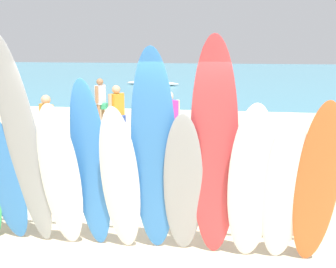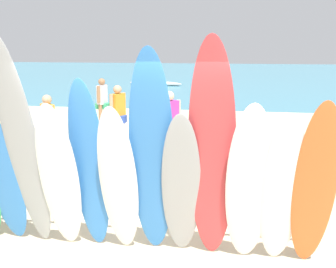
{
  "view_description": "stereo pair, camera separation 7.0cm",
  "coord_description": "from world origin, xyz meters",
  "px_view_note": "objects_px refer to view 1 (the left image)",
  "views": [
    {
      "loc": [
        1.18,
        -5.47,
        2.7
      ],
      "look_at": [
        0.0,
        2.11,
        1.06
      ],
      "focal_mm": 45.68,
      "sensor_mm": 36.0,
      "label": 1
    },
    {
      "loc": [
        1.25,
        -5.46,
        2.7
      ],
      "look_at": [
        0.0,
        2.11,
        1.06
      ],
      "focal_mm": 45.68,
      "sensor_mm": 36.0,
      "label": 2
    }
  ],
  "objects_px": {
    "beachgoer_photographing": "(47,124)",
    "surfboard_white_9": "(251,186)",
    "surfboard_white_3": "(61,179)",
    "beachgoer_by_water": "(100,100)",
    "surfboard_white_5": "(120,182)",
    "surfboard_orange_11": "(317,187)",
    "surfboard_red_8": "(214,155)",
    "surfboard_white_10": "(284,192)",
    "surfboard_blue_6": "(154,157)",
    "surfboard_grey_2": "(25,149)",
    "beach_chair_striped": "(4,167)",
    "surfboard_rack": "(145,202)",
    "surfboard_blue_4": "(91,167)",
    "beachgoer_strolling": "(168,121)",
    "surfboard_blue_1": "(4,176)",
    "beachgoer_midbeach": "(117,111)",
    "distant_boat": "(152,83)",
    "surfboard_grey_7": "(183,186)"
  },
  "relations": [
    {
      "from": "surfboard_white_5",
      "to": "surfboard_orange_11",
      "type": "height_order",
      "value": "surfboard_orange_11"
    },
    {
      "from": "surfboard_red_8",
      "to": "beachgoer_strolling",
      "type": "height_order",
      "value": "surfboard_red_8"
    },
    {
      "from": "surfboard_grey_2",
      "to": "beachgoer_strolling",
      "type": "bearing_deg",
      "value": 81.11
    },
    {
      "from": "surfboard_grey_2",
      "to": "surfboard_white_9",
      "type": "height_order",
      "value": "surfboard_grey_2"
    },
    {
      "from": "beachgoer_strolling",
      "to": "surfboard_blue_1",
      "type": "bearing_deg",
      "value": -153.68
    },
    {
      "from": "surfboard_white_10",
      "to": "beachgoer_by_water",
      "type": "distance_m",
      "value": 9.51
    },
    {
      "from": "surfboard_red_8",
      "to": "surfboard_blue_6",
      "type": "bearing_deg",
      "value": -179.48
    },
    {
      "from": "surfboard_blue_1",
      "to": "surfboard_grey_7",
      "type": "xyz_separation_m",
      "value": [
        2.37,
        0.0,
        -0.02
      ]
    },
    {
      "from": "beachgoer_photographing",
      "to": "surfboard_white_9",
      "type": "bearing_deg",
      "value": 3.34
    },
    {
      "from": "surfboard_white_3",
      "to": "surfboard_blue_6",
      "type": "distance_m",
      "value": 1.23
    },
    {
      "from": "surfboard_rack",
      "to": "beachgoer_strolling",
      "type": "distance_m",
      "value": 4.02
    },
    {
      "from": "surfboard_grey_2",
      "to": "surfboard_orange_11",
      "type": "relative_size",
      "value": 1.32
    },
    {
      "from": "surfboard_blue_4",
      "to": "beach_chair_striped",
      "type": "relative_size",
      "value": 2.92
    },
    {
      "from": "surfboard_white_10",
      "to": "distant_boat",
      "type": "bearing_deg",
      "value": 99.98
    },
    {
      "from": "surfboard_grey_7",
      "to": "surfboard_red_8",
      "type": "distance_m",
      "value": 0.58
    },
    {
      "from": "surfboard_rack",
      "to": "surfboard_white_9",
      "type": "xyz_separation_m",
      "value": [
        1.41,
        -0.58,
        0.51
      ]
    },
    {
      "from": "beachgoer_midbeach",
      "to": "surfboard_white_5",
      "type": "bearing_deg",
      "value": 38.8
    },
    {
      "from": "surfboard_white_5",
      "to": "surfboard_red_8",
      "type": "bearing_deg",
      "value": -0.02
    },
    {
      "from": "surfboard_white_3",
      "to": "beachgoer_by_water",
      "type": "distance_m",
      "value": 8.51
    },
    {
      "from": "surfboard_blue_6",
      "to": "beachgoer_photographing",
      "type": "xyz_separation_m",
      "value": [
        -3.23,
        4.04,
        -0.44
      ]
    },
    {
      "from": "surfboard_white_9",
      "to": "beachgoer_strolling",
      "type": "distance_m",
      "value": 4.87
    },
    {
      "from": "beachgoer_by_water",
      "to": "surfboard_blue_4",
      "type": "bearing_deg",
      "value": -155.4
    },
    {
      "from": "surfboard_white_5",
      "to": "surfboard_blue_6",
      "type": "height_order",
      "value": "surfboard_blue_6"
    },
    {
      "from": "surfboard_grey_2",
      "to": "surfboard_white_5",
      "type": "relative_size",
      "value": 1.39
    },
    {
      "from": "surfboard_orange_11",
      "to": "beach_chair_striped",
      "type": "xyz_separation_m",
      "value": [
        -5.19,
        2.21,
        -0.64
      ]
    },
    {
      "from": "surfboard_blue_4",
      "to": "beachgoer_photographing",
      "type": "relative_size",
      "value": 1.5
    },
    {
      "from": "surfboard_rack",
      "to": "surfboard_red_8",
      "type": "distance_m",
      "value": 1.42
    },
    {
      "from": "surfboard_blue_6",
      "to": "surfboard_grey_7",
      "type": "bearing_deg",
      "value": 5.33
    },
    {
      "from": "surfboard_white_5",
      "to": "beachgoer_strolling",
      "type": "height_order",
      "value": "surfboard_white_5"
    },
    {
      "from": "surfboard_white_5",
      "to": "beach_chair_striped",
      "type": "height_order",
      "value": "surfboard_white_5"
    },
    {
      "from": "surfboard_white_9",
      "to": "surfboard_blue_1",
      "type": "bearing_deg",
      "value": 174.72
    },
    {
      "from": "surfboard_rack",
      "to": "distant_boat",
      "type": "xyz_separation_m",
      "value": [
        -4.08,
        21.72,
        -0.4
      ]
    },
    {
      "from": "surfboard_blue_6",
      "to": "beachgoer_photographing",
      "type": "height_order",
      "value": "surfboard_blue_6"
    },
    {
      "from": "surfboard_white_3",
      "to": "surfboard_red_8",
      "type": "xyz_separation_m",
      "value": [
        1.91,
        0.04,
        0.39
      ]
    },
    {
      "from": "surfboard_blue_1",
      "to": "beachgoer_strolling",
      "type": "bearing_deg",
      "value": 76.79
    },
    {
      "from": "surfboard_rack",
      "to": "surfboard_grey_7",
      "type": "distance_m",
      "value": 0.9
    },
    {
      "from": "beachgoer_photographing",
      "to": "beachgoer_strolling",
      "type": "height_order",
      "value": "beachgoer_strolling"
    },
    {
      "from": "surfboard_blue_4",
      "to": "surfboard_white_5",
      "type": "height_order",
      "value": "surfboard_blue_4"
    },
    {
      "from": "surfboard_blue_1",
      "to": "beachgoer_photographing",
      "type": "bearing_deg",
      "value": 111.96
    },
    {
      "from": "distant_boat",
      "to": "beachgoer_strolling",
      "type": "bearing_deg",
      "value": -77.91
    },
    {
      "from": "surfboard_blue_6",
      "to": "distant_boat",
      "type": "height_order",
      "value": "surfboard_blue_6"
    },
    {
      "from": "surfboard_red_8",
      "to": "surfboard_white_10",
      "type": "relative_size",
      "value": 1.41
    },
    {
      "from": "surfboard_grey_2",
      "to": "surfboard_blue_6",
      "type": "height_order",
      "value": "surfboard_grey_2"
    },
    {
      "from": "surfboard_grey_7",
      "to": "distant_boat",
      "type": "height_order",
      "value": "surfboard_grey_7"
    },
    {
      "from": "surfboard_white_5",
      "to": "beach_chair_striped",
      "type": "relative_size",
      "value": 2.59
    },
    {
      "from": "beachgoer_by_water",
      "to": "surfboard_blue_1",
      "type": "bearing_deg",
      "value": -163.42
    },
    {
      "from": "surfboard_white_5",
      "to": "surfboard_grey_7",
      "type": "distance_m",
      "value": 0.78
    },
    {
      "from": "surfboard_blue_1",
      "to": "beachgoer_midbeach",
      "type": "xyz_separation_m",
      "value": [
        -0.09,
        5.82,
        -0.05
      ]
    },
    {
      "from": "surfboard_white_10",
      "to": "beachgoer_photographing",
      "type": "relative_size",
      "value": 1.3
    },
    {
      "from": "surfboard_white_3",
      "to": "beachgoer_midbeach",
      "type": "bearing_deg",
      "value": 94.41
    }
  ]
}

